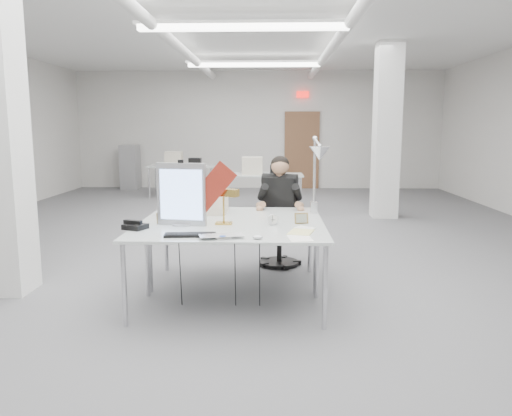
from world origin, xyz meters
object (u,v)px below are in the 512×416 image
(laptop, at_px, (223,238))
(architect_lamp, at_px, (316,171))
(monitor, at_px, (181,194))
(desk_phone, at_px, (135,227))
(office_chair, at_px, (280,223))
(desk_main, at_px, (228,232))
(beige_monitor, at_px, (210,198))
(seated_person, at_px, (280,193))
(bankers_lamp, at_px, (224,208))

(laptop, height_order, architect_lamp, architect_lamp)
(monitor, distance_m, desk_phone, 0.52)
(office_chair, height_order, architect_lamp, architect_lamp)
(desk_main, xyz_separation_m, monitor, (-0.46, 0.25, 0.31))
(laptop, height_order, beige_monitor, beige_monitor)
(desk_main, xyz_separation_m, seated_person, (0.49, 1.52, 0.16))
(seated_person, xyz_separation_m, laptop, (-0.50, -1.88, -0.13))
(bankers_lamp, xyz_separation_m, beige_monitor, (-0.21, 0.61, 0.01))
(seated_person, height_order, monitor, seated_person)
(office_chair, xyz_separation_m, seated_person, (0.00, -0.05, 0.38))
(office_chair, distance_m, architect_lamp, 1.15)
(laptop, height_order, bankers_lamp, bankers_lamp)
(monitor, height_order, desk_phone, monitor)
(bankers_lamp, bearing_deg, beige_monitor, 133.07)
(laptop, xyz_separation_m, beige_monitor, (-0.26, 1.28, 0.15))
(monitor, xyz_separation_m, bankers_lamp, (0.39, 0.06, -0.14))
(seated_person, xyz_separation_m, desk_phone, (-1.34, -1.47, -0.12))
(architect_lamp, bearing_deg, office_chair, 104.76)
(office_chair, relative_size, desk_phone, 5.60)
(desk_main, bearing_deg, seated_person, 72.21)
(desk_main, bearing_deg, beige_monitor, 106.35)
(desk_phone, bearing_deg, desk_main, 20.14)
(desk_main, xyz_separation_m, laptop, (-0.01, -0.36, 0.03))
(architect_lamp, bearing_deg, bankers_lamp, -163.82)
(office_chair, bearing_deg, architect_lamp, -52.96)
(desk_main, bearing_deg, bankers_lamp, 101.65)
(architect_lamp, bearing_deg, laptop, -136.87)
(architect_lamp, bearing_deg, desk_phone, -166.66)
(desk_phone, bearing_deg, seated_person, 71.21)
(monitor, bearing_deg, bankers_lamp, 19.15)
(office_chair, height_order, seated_person, seated_person)
(office_chair, relative_size, laptop, 2.81)
(office_chair, distance_m, beige_monitor, 1.08)
(monitor, bearing_deg, desk_phone, -142.90)
(monitor, xyz_separation_m, architect_lamp, (1.31, 0.49, 0.18))
(desk_main, relative_size, desk_phone, 9.61)
(monitor, relative_size, bankers_lamp, 1.90)
(beige_monitor, bearing_deg, architect_lamp, -7.25)
(desk_main, bearing_deg, laptop, -91.56)
(bankers_lamp, distance_m, architect_lamp, 1.06)
(seated_person, bearing_deg, beige_monitor, -128.17)
(desk_phone, height_order, architect_lamp, architect_lamp)
(monitor, xyz_separation_m, laptop, (0.45, -0.61, -0.28))
(monitor, height_order, bankers_lamp, monitor)
(laptop, height_order, desk_phone, desk_phone)
(beige_monitor, bearing_deg, bankers_lamp, -69.18)
(monitor, bearing_deg, laptop, -43.66)
(desk_phone, bearing_deg, bankers_lamp, 42.08)
(office_chair, xyz_separation_m, desk_phone, (-1.34, -1.52, 0.25))
(desk_main, relative_size, office_chair, 1.72)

